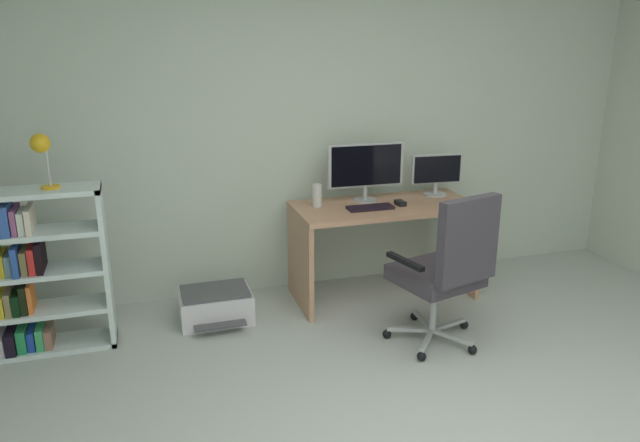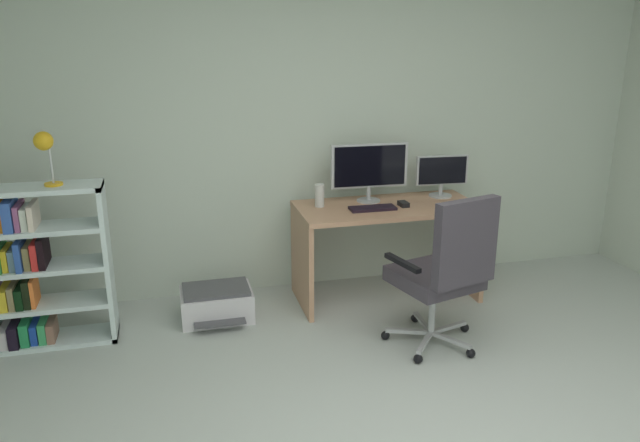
# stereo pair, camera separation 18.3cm
# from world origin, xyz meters

# --- Properties ---
(wall_back) EXTENTS (5.40, 0.10, 2.52)m
(wall_back) POSITION_xyz_m (0.00, 2.58, 1.26)
(wall_back) COLOR beige
(wall_back) RESTS_ON ground
(desk) EXTENTS (1.37, 0.64, 0.74)m
(desk) POSITION_xyz_m (0.43, 2.12, 0.54)
(desk) COLOR tan
(desk) RESTS_ON ground
(monitor_main) EXTENTS (0.59, 0.18, 0.44)m
(monitor_main) POSITION_xyz_m (0.32, 2.26, 1.00)
(monitor_main) COLOR #B2B5B7
(monitor_main) RESTS_ON desk
(monitor_secondary) EXTENTS (0.41, 0.18, 0.33)m
(monitor_secondary) POSITION_xyz_m (0.92, 2.26, 0.93)
(monitor_secondary) COLOR #B2B5B7
(monitor_secondary) RESTS_ON desk
(keyboard) EXTENTS (0.34, 0.13, 0.02)m
(keyboard) POSITION_xyz_m (0.28, 2.04, 0.75)
(keyboard) COLOR black
(keyboard) RESTS_ON desk
(computer_mouse) EXTENTS (0.06, 0.10, 0.03)m
(computer_mouse) POSITION_xyz_m (0.53, 2.07, 0.76)
(computer_mouse) COLOR black
(computer_mouse) RESTS_ON desk
(desktop_speaker) EXTENTS (0.07, 0.07, 0.17)m
(desktop_speaker) POSITION_xyz_m (-0.08, 2.21, 0.83)
(desktop_speaker) COLOR silver
(desktop_speaker) RESTS_ON desk
(office_chair) EXTENTS (0.63, 0.68, 1.05)m
(office_chair) POSITION_xyz_m (0.49, 1.24, 0.57)
(office_chair) COLOR #B7BABC
(office_chair) RESTS_ON ground
(bookshelf) EXTENTS (0.76, 0.28, 1.07)m
(bookshelf) POSITION_xyz_m (-2.02, 1.98, 0.53)
(bookshelf) COLOR silver
(bookshelf) RESTS_ON ground
(desk_lamp) EXTENTS (0.14, 0.12, 0.34)m
(desk_lamp) POSITION_xyz_m (-1.87, 1.98, 1.32)
(desk_lamp) COLOR gold
(desk_lamp) RESTS_ON bookshelf
(printer) EXTENTS (0.51, 0.44, 0.24)m
(printer) POSITION_xyz_m (-0.88, 2.05, 0.12)
(printer) COLOR silver
(printer) RESTS_ON ground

